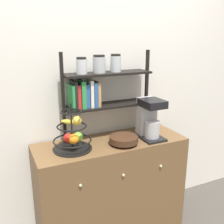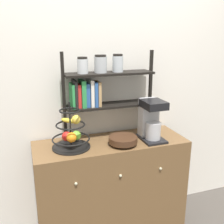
% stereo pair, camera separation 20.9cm
% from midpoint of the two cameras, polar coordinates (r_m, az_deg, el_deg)
% --- Properties ---
extents(wall_back, '(7.00, 0.05, 2.60)m').
position_cam_midpoint_polar(wall_back, '(2.29, -5.68, 5.84)').
color(wall_back, silver).
rests_on(wall_back, ground_plane).
extents(sideboard, '(1.26, 0.47, 0.87)m').
position_cam_midpoint_polar(sideboard, '(2.37, -2.84, -16.27)').
color(sideboard, brown).
rests_on(sideboard, ground_plane).
extents(coffee_maker, '(0.18, 0.25, 0.34)m').
position_cam_midpoint_polar(coffee_maker, '(2.21, 5.44, -1.36)').
color(coffee_maker, black).
rests_on(coffee_maker, sideboard).
extents(fruit_stand, '(0.30, 0.30, 0.37)m').
position_cam_midpoint_polar(fruit_stand, '(2.01, -11.52, -5.04)').
color(fruit_stand, black).
rests_on(fruit_stand, sideboard).
extents(wooden_bowl, '(0.23, 0.23, 0.07)m').
position_cam_midpoint_polar(wooden_bowl, '(2.10, -0.28, -6.08)').
color(wooden_bowl, '#422819').
rests_on(wooden_bowl, sideboard).
extents(shelf_hutch, '(0.78, 0.20, 0.72)m').
position_cam_midpoint_polar(shelf_hutch, '(2.14, -6.08, 5.58)').
color(shelf_hutch, black).
rests_on(shelf_hutch, sideboard).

